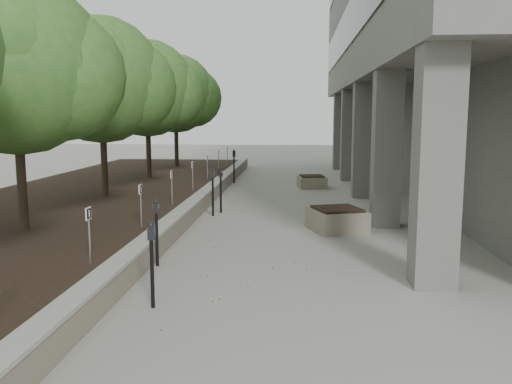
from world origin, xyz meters
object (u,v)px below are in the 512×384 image
(crabapple_tree_4, at_px, (147,109))
(planter_back, at_px, (312,182))
(parking_meter_1, at_px, (152,265))
(crabapple_tree_2, at_px, (17,103))
(planter_front, at_px, (337,219))
(parking_meter_5, at_px, (234,167))
(parking_meter_4, at_px, (221,190))
(crabapple_tree_3, at_px, (102,107))
(parking_meter_3, at_px, (213,192))
(crabapple_tree_5, at_px, (176,110))
(parking_meter_2, at_px, (157,233))

(crabapple_tree_4, xyz_separation_m, planter_back, (6.52, 0.35, -2.87))
(parking_meter_1, bearing_deg, crabapple_tree_2, 122.56)
(planter_front, bearing_deg, parking_meter_5, 111.72)
(crabapple_tree_4, xyz_separation_m, parking_meter_4, (3.67, -5.44, -2.43))
(crabapple_tree_3, relative_size, planter_back, 5.10)
(parking_meter_3, bearing_deg, parking_meter_4, 68.81)
(parking_meter_4, bearing_deg, crabapple_tree_5, 127.58)
(parking_meter_1, xyz_separation_m, parking_meter_2, (-0.51, 2.22, -0.01))
(crabapple_tree_2, xyz_separation_m, crabapple_tree_5, (0.00, 15.00, 0.00))
(parking_meter_5, xyz_separation_m, planter_front, (3.67, -9.22, -0.43))
(planter_back, bearing_deg, planter_front, -87.10)
(planter_front, bearing_deg, crabapple_tree_5, 118.60)
(parking_meter_1, relative_size, parking_meter_3, 0.95)
(parking_meter_1, distance_m, parking_meter_5, 14.96)
(parking_meter_5, bearing_deg, planter_back, -36.68)
(crabapple_tree_3, height_order, parking_meter_4, crabapple_tree_3)
(crabapple_tree_2, relative_size, parking_meter_1, 4.13)
(parking_meter_5, bearing_deg, parking_meter_2, -106.97)
(crabapple_tree_2, relative_size, crabapple_tree_4, 1.00)
(crabapple_tree_4, xyz_separation_m, parking_meter_2, (3.25, -11.21, -2.47))
(crabapple_tree_2, bearing_deg, crabapple_tree_4, 90.00)
(crabapple_tree_3, relative_size, parking_meter_1, 4.13)
(parking_meter_4, bearing_deg, crabapple_tree_4, 142.20)
(parking_meter_1, xyz_separation_m, parking_meter_4, (-0.10, 7.98, 0.03))
(parking_meter_3, distance_m, parking_meter_5, 7.52)
(parking_meter_4, bearing_deg, parking_meter_5, 111.65)
(parking_meter_4, height_order, planter_back, parking_meter_4)
(planter_back, bearing_deg, crabapple_tree_2, -122.18)
(crabapple_tree_3, bearing_deg, planter_front, -21.30)
(parking_meter_5, bearing_deg, crabapple_tree_3, -133.46)
(crabapple_tree_3, distance_m, crabapple_tree_4, 5.00)
(parking_meter_3, distance_m, parking_meter_4, 0.57)
(parking_meter_1, xyz_separation_m, planter_front, (3.16, 5.72, -0.37))
(crabapple_tree_5, height_order, parking_meter_4, crabapple_tree_5)
(parking_meter_3, distance_m, planter_front, 3.83)
(crabapple_tree_2, distance_m, crabapple_tree_4, 10.00)
(crabapple_tree_4, distance_m, parking_meter_5, 4.32)
(planter_front, bearing_deg, parking_meter_3, 153.40)
(parking_meter_2, xyz_separation_m, planter_back, (3.27, 11.56, -0.40))
(crabapple_tree_5, height_order, parking_meter_1, crabapple_tree_5)
(planter_back, bearing_deg, crabapple_tree_3, -140.59)
(parking_meter_2, xyz_separation_m, parking_meter_4, (0.42, 5.77, 0.04))
(crabapple_tree_5, relative_size, parking_meter_3, 3.94)
(crabapple_tree_4, relative_size, planter_back, 5.10)
(crabapple_tree_4, bearing_deg, crabapple_tree_3, -90.00)
(crabapple_tree_4, relative_size, crabapple_tree_5, 1.00)
(parking_meter_1, bearing_deg, planter_front, 45.95)
(crabapple_tree_3, xyz_separation_m, crabapple_tree_4, (0.00, 5.00, 0.00))
(crabapple_tree_2, height_order, parking_meter_2, crabapple_tree_2)
(crabapple_tree_2, bearing_deg, planter_back, 57.82)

